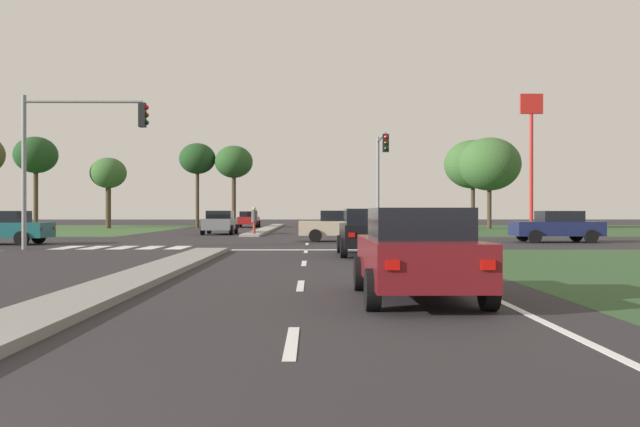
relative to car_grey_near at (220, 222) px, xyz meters
name	(u,v)px	position (x,y,z in m)	size (l,w,h in m)	color
ground_plane	(236,242)	(2.35, -11.72, -0.80)	(200.00, 200.00, 0.00)	#282628
grass_verge_far_right	(568,229)	(27.85, 12.78, -0.79)	(35.00, 35.00, 0.01)	#2D4C28
median_island_near	(138,278)	(2.35, -30.72, -0.73)	(1.20, 22.00, 0.14)	gray
median_island_far	(268,228)	(2.35, 13.28, -0.73)	(1.20, 36.00, 0.14)	gray
lane_dash_near	(292,342)	(5.85, -37.71, -0.79)	(0.14, 2.00, 0.01)	silver
lane_dash_second	(301,286)	(5.85, -31.71, -0.79)	(0.14, 2.00, 0.01)	silver
lane_dash_third	(304,263)	(5.85, -25.71, -0.79)	(0.14, 2.00, 0.01)	silver
lane_dash_fourth	(306,251)	(5.85, -19.71, -0.79)	(0.14, 2.00, 0.01)	silver
lane_dash_fifth	(307,244)	(5.85, -13.71, -0.79)	(0.14, 2.00, 0.01)	silver
edge_line_right	(448,276)	(9.20, -29.72, -0.79)	(0.14, 24.00, 0.01)	silver
stop_bar_near	(314,250)	(6.15, -18.72, -0.79)	(6.40, 0.50, 0.01)	silver
crosswalk_bar_near	(67,248)	(-4.05, -16.92, -0.79)	(0.70, 2.80, 0.01)	silver
crosswalk_bar_second	(95,248)	(-2.90, -16.92, -0.79)	(0.70, 2.80, 0.01)	silver
crosswalk_bar_third	(123,248)	(-1.75, -16.92, -0.79)	(0.70, 2.80, 0.01)	silver
crosswalk_bar_fourth	(151,248)	(-0.60, -16.92, -0.79)	(0.70, 2.80, 0.01)	silver
crosswalk_bar_fifth	(179,248)	(0.55, -16.92, -0.79)	(0.70, 2.80, 0.01)	silver
car_grey_near	(220,222)	(0.00, 0.00, 0.00)	(2.05, 4.43, 1.56)	slate
car_maroon_second	(417,253)	(7.87, -33.91, -0.01)	(1.97, 4.24, 1.55)	maroon
car_teal_third	(0,227)	(-8.13, -14.06, -0.01)	(4.52, 2.10, 1.53)	#19565B
car_beige_fourth	(344,226)	(7.66, -11.04, -0.01)	(4.59, 1.96, 1.55)	#BCAD8E
car_navy_fifth	(557,226)	(18.00, -12.15, -0.01)	(4.22, 2.07, 1.53)	#161E47
car_black_sixth	(367,232)	(7.97, -22.02, 0.01)	(1.95, 4.42, 1.59)	black
car_red_seventh	(249,219)	(0.01, 20.50, -0.01)	(2.01, 4.47, 1.53)	#A31919
traffic_signal_far_right	(381,167)	(9.95, -6.73, 3.24)	(0.32, 4.61, 5.88)	gray
traffic_signal_near_left	(68,143)	(-3.51, -18.32, 3.38)	(4.99, 0.32, 6.08)	gray
pedestrian_at_median	(254,218)	(2.55, -3.42, 0.34)	(0.34, 0.34, 1.66)	maroon
fastfood_pole_sign	(531,130)	(23.74, 9.71, 7.25)	(1.80, 0.40, 10.97)	red
treeline_second	(36,156)	(-18.51, 16.04, 5.68)	(3.82, 3.82, 8.17)	#423323
treeline_third	(108,174)	(-12.36, 16.99, 4.12)	(3.25, 3.25, 6.39)	#423323
treeline_fourth	(197,159)	(-4.42, 17.67, 5.50)	(3.31, 3.31, 7.77)	#423323
treeline_fifth	(234,163)	(-1.02, 17.11, 5.16)	(3.44, 3.44, 7.49)	#423323
treeline_sixth	(473,164)	(20.69, 16.84, 4.99)	(5.19, 5.19, 8.01)	#423323
treeline_seventh	(489,164)	(21.76, 15.20, 4.90)	(5.52, 5.52, 8.05)	#423323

